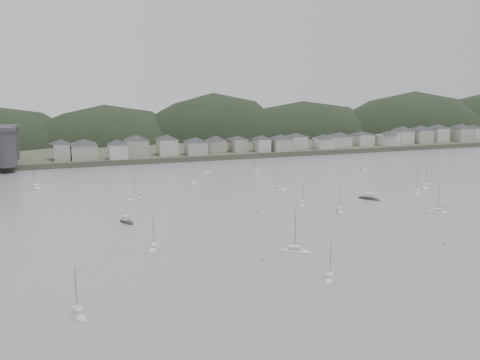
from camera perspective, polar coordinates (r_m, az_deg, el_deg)
name	(u,v)px	position (r m, az deg, el deg)	size (l,w,h in m)	color
ground	(335,248)	(146.48, 10.27, -7.28)	(900.00, 900.00, 0.00)	slate
far_shore_land	(144,139)	(423.19, -10.38, 4.43)	(900.00, 250.00, 3.00)	#383D2D
forested_ridge	(157,159)	(400.58, -9.00, 2.31)	(851.55, 103.94, 102.57)	black
waterfront_town	(256,142)	(328.88, 1.75, 4.19)	(451.48, 28.46, 12.92)	#A2A094
sailboat_lead	(417,193)	(227.08, 18.67, -1.31)	(6.53, 8.21, 11.07)	beige
moored_fleet	(199,205)	(193.46, -4.47, -2.76)	(264.86, 157.81, 13.35)	beige
motor_launch_near	(369,198)	(210.12, 13.82, -1.94)	(7.38, 9.47, 4.14)	black
motor_launch_far	(127,222)	(173.79, -12.24, -4.44)	(5.25, 8.28, 3.86)	black
mooring_buoys	(232,213)	(181.78, -0.92, -3.59)	(148.03, 138.00, 0.70)	#B1793B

